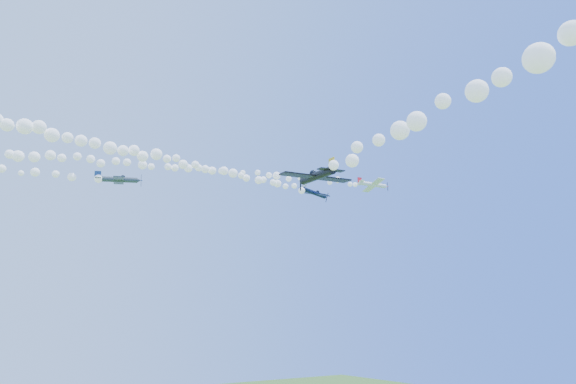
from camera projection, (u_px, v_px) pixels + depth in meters
plane_white at (373, 185)px, 101.31m from camera, size 7.20×7.63×2.52m
smoke_trail_white at (159, 166)px, 88.62m from camera, size 79.64×25.78×3.04m
plane_navy at (315, 193)px, 98.78m from camera, size 7.41×7.64×2.92m
smoke_trail_navy at (149, 155)px, 76.02m from camera, size 67.57×10.02×2.92m
plane_grey at (118, 180)px, 71.27m from camera, size 6.83×7.21×1.83m
plane_black at (316, 176)px, 49.63m from camera, size 7.87×7.45×2.05m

